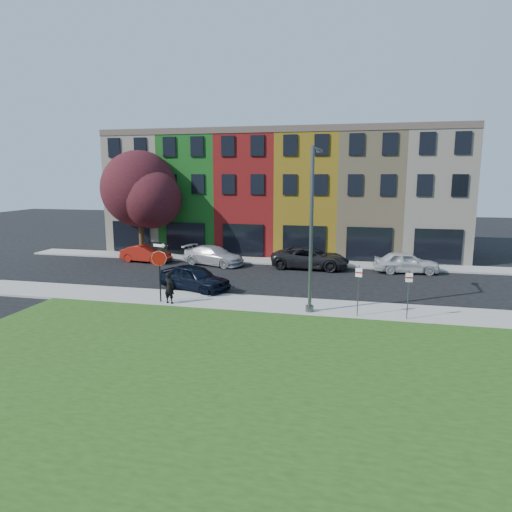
% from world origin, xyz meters
% --- Properties ---
extents(ground, '(120.00, 120.00, 0.00)m').
position_xyz_m(ground, '(0.00, 0.00, 0.00)').
color(ground, black).
rests_on(ground, ground).
extents(sidewalk_near, '(40.00, 3.00, 0.12)m').
position_xyz_m(sidewalk_near, '(2.00, 3.00, 0.06)').
color(sidewalk_near, gray).
rests_on(sidewalk_near, ground).
extents(sidewalk_far, '(40.00, 2.40, 0.12)m').
position_xyz_m(sidewalk_far, '(-3.00, 15.00, 0.06)').
color(sidewalk_far, gray).
rests_on(sidewalk_far, ground).
extents(grass_park, '(40.00, 16.00, 0.10)m').
position_xyz_m(grass_park, '(8.00, -6.00, 0.05)').
color(grass_park, '#214313').
rests_on(grass_park, ground).
extents(rowhouse_block, '(30.00, 10.12, 10.00)m').
position_xyz_m(rowhouse_block, '(-2.50, 21.18, 4.99)').
color(rowhouse_block, beige).
rests_on(rowhouse_block, ground).
extents(stop_sign, '(1.04, 0.25, 3.20)m').
position_xyz_m(stop_sign, '(-5.88, 2.05, 2.39)').
color(stop_sign, black).
rests_on(stop_sign, sidewalk_near).
extents(man, '(0.77, 0.64, 1.66)m').
position_xyz_m(man, '(-5.30, 1.90, 0.95)').
color(man, black).
rests_on(man, sidewalk_near).
extents(sedan_near, '(4.85, 5.72, 1.53)m').
position_xyz_m(sedan_near, '(-5.12, 5.18, 0.77)').
color(sedan_near, black).
rests_on(sedan_near, ground).
extents(parked_car_red, '(2.43, 4.36, 1.32)m').
position_xyz_m(parked_car_red, '(-12.00, 12.73, 0.66)').
color(parked_car_red, maroon).
rests_on(parked_car_red, ground).
extents(parked_car_silver, '(4.78, 6.05, 1.43)m').
position_xyz_m(parked_car_silver, '(-6.46, 12.88, 0.71)').
color(parked_car_silver, '#AFAFB4').
rests_on(parked_car_silver, ground).
extents(parked_car_dark, '(3.10, 5.84, 1.56)m').
position_xyz_m(parked_car_dark, '(0.83, 13.15, 0.78)').
color(parked_car_dark, black).
rests_on(parked_car_dark, ground).
extents(parked_car_white, '(2.57, 4.70, 1.49)m').
position_xyz_m(parked_car_white, '(7.54, 13.13, 0.75)').
color(parked_car_white, silver).
rests_on(parked_car_white, ground).
extents(street_lamp, '(0.46, 2.58, 7.98)m').
position_xyz_m(street_lamp, '(2.03, 2.29, 4.14)').
color(street_lamp, '#4B4E51').
rests_on(street_lamp, sidewalk_near).
extents(parking_sign_a, '(0.31, 0.13, 2.46)m').
position_xyz_m(parking_sign_a, '(4.32, 1.90, 1.63)').
color(parking_sign_a, '#4B4E51').
rests_on(parking_sign_a, sidewalk_near).
extents(parking_sign_b, '(0.32, 0.10, 2.31)m').
position_xyz_m(parking_sign_b, '(6.58, 1.89, 1.55)').
color(parking_sign_b, '#4B4E51').
rests_on(parking_sign_b, sidewalk_near).
extents(tree_purple, '(7.47, 6.54, 8.61)m').
position_xyz_m(tree_purple, '(-13.38, 15.16, 5.46)').
color(tree_purple, black).
rests_on(tree_purple, sidewalk_far).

